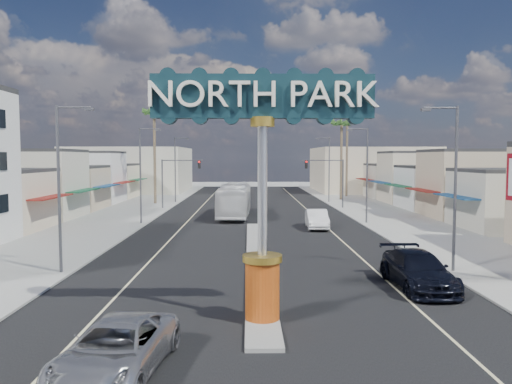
{
  "coord_description": "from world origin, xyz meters",
  "views": [
    {
      "loc": [
        -0.52,
        -16.56,
        6.28
      ],
      "look_at": [
        -0.13,
        9.7,
        4.44
      ],
      "focal_mm": 35.0,
      "sensor_mm": 36.0,
      "label": 1
    }
  ],
  "objects_px": {
    "gateway_sign": "(262,167)",
    "streetlight_l_near": "(62,180)",
    "suv_left": "(116,349)",
    "car_parked_right": "(317,219)",
    "suv_right": "(418,270)",
    "palm_right_far": "(347,118)",
    "city_bus": "(235,200)",
    "palm_left_far": "(154,118)",
    "traffic_signal_left": "(177,174)",
    "streetlight_r_far": "(328,166)",
    "streetlight_l_mid": "(142,170)",
    "streetlight_r_mid": "(365,170)",
    "streetlight_r_near": "(452,180)",
    "traffic_signal_right": "(328,174)",
    "palm_right_mid": "(342,127)",
    "streetlight_l_far": "(176,166)"
  },
  "relations": [
    {
      "from": "traffic_signal_left",
      "to": "streetlight_r_far",
      "type": "height_order",
      "value": "streetlight_r_far"
    },
    {
      "from": "traffic_signal_left",
      "to": "streetlight_r_mid",
      "type": "relative_size",
      "value": 0.67
    },
    {
      "from": "streetlight_l_near",
      "to": "suv_left",
      "type": "bearing_deg",
      "value": -64.02
    },
    {
      "from": "streetlight_l_mid",
      "to": "suv_right",
      "type": "height_order",
      "value": "streetlight_l_mid"
    },
    {
      "from": "gateway_sign",
      "to": "suv_left",
      "type": "bearing_deg",
      "value": -134.08
    },
    {
      "from": "streetlight_r_mid",
      "to": "palm_right_mid",
      "type": "height_order",
      "value": "palm_right_mid"
    },
    {
      "from": "streetlight_l_mid",
      "to": "streetlight_l_far",
      "type": "height_order",
      "value": "same"
    },
    {
      "from": "traffic_signal_left",
      "to": "suv_right",
      "type": "bearing_deg",
      "value": -65.63
    },
    {
      "from": "traffic_signal_right",
      "to": "streetlight_r_mid",
      "type": "relative_size",
      "value": 0.67
    },
    {
      "from": "palm_right_far",
      "to": "suv_left",
      "type": "height_order",
      "value": "palm_right_far"
    },
    {
      "from": "gateway_sign",
      "to": "streetlight_r_mid",
      "type": "height_order",
      "value": "gateway_sign"
    },
    {
      "from": "gateway_sign",
      "to": "streetlight_l_mid",
      "type": "bearing_deg",
      "value": 110.42
    },
    {
      "from": "palm_right_far",
      "to": "palm_right_mid",
      "type": "bearing_deg",
      "value": -108.43
    },
    {
      "from": "streetlight_r_near",
      "to": "palm_left_far",
      "type": "xyz_separation_m",
      "value": [
        -23.43,
        40.0,
        6.43
      ]
    },
    {
      "from": "streetlight_r_mid",
      "to": "suv_left",
      "type": "distance_m",
      "value": 35.96
    },
    {
      "from": "traffic_signal_right",
      "to": "suv_right",
      "type": "relative_size",
      "value": 1.0
    },
    {
      "from": "traffic_signal_right",
      "to": "streetlight_l_near",
      "type": "distance_m",
      "value": 39.26
    },
    {
      "from": "palm_left_far",
      "to": "streetlight_l_near",
      "type": "bearing_deg",
      "value": -86.33
    },
    {
      "from": "palm_left_far",
      "to": "palm_right_far",
      "type": "relative_size",
      "value": 0.93
    },
    {
      "from": "streetlight_l_far",
      "to": "suv_left",
      "type": "height_order",
      "value": "streetlight_l_far"
    },
    {
      "from": "traffic_signal_left",
      "to": "streetlight_l_mid",
      "type": "distance_m",
      "value": 14.07
    },
    {
      "from": "suv_right",
      "to": "city_bus",
      "type": "bearing_deg",
      "value": 106.82
    },
    {
      "from": "suv_right",
      "to": "palm_right_far",
      "type": "bearing_deg",
      "value": 80.88
    },
    {
      "from": "streetlight_r_near",
      "to": "car_parked_right",
      "type": "bearing_deg",
      "value": 106.19
    },
    {
      "from": "streetlight_l_mid",
      "to": "palm_right_mid",
      "type": "height_order",
      "value": "palm_right_mid"
    },
    {
      "from": "streetlight_r_mid",
      "to": "suv_right",
      "type": "distance_m",
      "value": 23.63
    },
    {
      "from": "traffic_signal_left",
      "to": "palm_left_far",
      "type": "relative_size",
      "value": 0.46
    },
    {
      "from": "streetlight_r_mid",
      "to": "suv_right",
      "type": "relative_size",
      "value": 1.51
    },
    {
      "from": "streetlight_r_near",
      "to": "city_bus",
      "type": "bearing_deg",
      "value": 115.56
    },
    {
      "from": "gateway_sign",
      "to": "streetlight_l_near",
      "type": "bearing_deg",
      "value": 142.45
    },
    {
      "from": "city_bus",
      "to": "traffic_signal_left",
      "type": "bearing_deg",
      "value": 134.04
    },
    {
      "from": "suv_left",
      "to": "city_bus",
      "type": "bearing_deg",
      "value": 93.52
    },
    {
      "from": "palm_right_mid",
      "to": "palm_left_far",
      "type": "bearing_deg",
      "value": -167.01
    },
    {
      "from": "traffic_signal_left",
      "to": "streetlight_l_far",
      "type": "height_order",
      "value": "streetlight_l_far"
    },
    {
      "from": "traffic_signal_right",
      "to": "suv_right",
      "type": "bearing_deg",
      "value": -92.43
    },
    {
      "from": "streetlight_r_far",
      "to": "car_parked_right",
      "type": "distance_m",
      "value": 25.84
    },
    {
      "from": "streetlight_l_far",
      "to": "streetlight_r_far",
      "type": "xyz_separation_m",
      "value": [
        20.87,
        0.0,
        0.0
      ]
    },
    {
      "from": "streetlight_l_near",
      "to": "suv_left",
      "type": "relative_size",
      "value": 1.63
    },
    {
      "from": "streetlight_l_near",
      "to": "traffic_signal_left",
      "type": "bearing_deg",
      "value": 87.9
    },
    {
      "from": "suv_right",
      "to": "traffic_signal_left",
      "type": "bearing_deg",
      "value": 112.9
    },
    {
      "from": "streetlight_r_mid",
      "to": "city_bus",
      "type": "height_order",
      "value": "streetlight_r_mid"
    },
    {
      "from": "streetlight_l_near",
      "to": "streetlight_l_far",
      "type": "bearing_deg",
      "value": 90.0
    },
    {
      "from": "suv_right",
      "to": "gateway_sign",
      "type": "bearing_deg",
      "value": -148.46
    },
    {
      "from": "streetlight_r_mid",
      "to": "suv_left",
      "type": "relative_size",
      "value": 1.63
    },
    {
      "from": "suv_left",
      "to": "suv_right",
      "type": "bearing_deg",
      "value": 45.26
    },
    {
      "from": "suv_left",
      "to": "car_parked_right",
      "type": "bearing_deg",
      "value": 78.55
    },
    {
      "from": "streetlight_l_near",
      "to": "suv_right",
      "type": "bearing_deg",
      "value": -9.68
    },
    {
      "from": "palm_left_far",
      "to": "car_parked_right",
      "type": "xyz_separation_m",
      "value": [
        18.5,
        -23.01,
        -10.66
      ]
    },
    {
      "from": "gateway_sign",
      "to": "traffic_signal_right",
      "type": "bearing_deg",
      "value": 77.67
    },
    {
      "from": "streetlight_r_far",
      "to": "palm_left_far",
      "type": "height_order",
      "value": "palm_left_far"
    }
  ]
}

